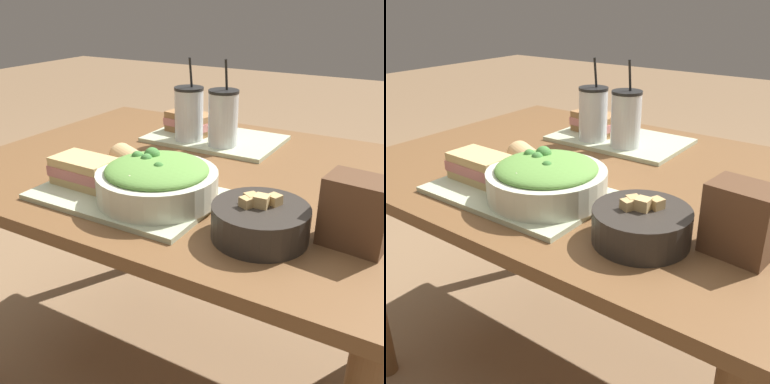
% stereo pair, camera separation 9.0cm
% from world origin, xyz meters
% --- Properties ---
extents(ground_plane, '(12.00, 12.00, 0.00)m').
position_xyz_m(ground_plane, '(0.00, 0.00, 0.00)').
color(ground_plane, '#846647').
extents(dining_table, '(1.18, 0.91, 0.72)m').
position_xyz_m(dining_table, '(0.00, 0.00, 0.62)').
color(dining_table, brown).
rests_on(dining_table, ground_plane).
extents(tray_near, '(0.40, 0.26, 0.01)m').
position_xyz_m(tray_near, '(-0.03, -0.25, 0.72)').
color(tray_near, '#B2BC99').
rests_on(tray_near, dining_table).
extents(tray_far, '(0.40, 0.26, 0.01)m').
position_xyz_m(tray_far, '(-0.06, 0.23, 0.72)').
color(tray_far, '#B2BC99').
rests_on(tray_far, dining_table).
extents(salad_bowl, '(0.26, 0.26, 0.10)m').
position_xyz_m(salad_bowl, '(0.05, -0.24, 0.77)').
color(salad_bowl, beige).
rests_on(salad_bowl, tray_near).
extents(soup_bowl, '(0.18, 0.18, 0.09)m').
position_xyz_m(soup_bowl, '(0.30, -0.27, 0.75)').
color(soup_bowl, '#2D2823').
rests_on(soup_bowl, dining_table).
extents(sandwich_near, '(0.15, 0.10, 0.06)m').
position_xyz_m(sandwich_near, '(-0.15, -0.26, 0.76)').
color(sandwich_near, tan).
rests_on(sandwich_near, tray_near).
extents(baguette_near, '(0.13, 0.11, 0.07)m').
position_xyz_m(baguette_near, '(-0.09, -0.16, 0.76)').
color(baguette_near, tan).
rests_on(baguette_near, tray_near).
extents(sandwich_far, '(0.17, 0.11, 0.06)m').
position_xyz_m(sandwich_far, '(-0.15, 0.24, 0.76)').
color(sandwich_far, olive).
rests_on(sandwich_far, tray_far).
extents(drink_cup_dark, '(0.09, 0.09, 0.24)m').
position_xyz_m(drink_cup_dark, '(-0.11, 0.17, 0.80)').
color(drink_cup_dark, silver).
rests_on(drink_cup_dark, tray_far).
extents(drink_cup_red, '(0.09, 0.09, 0.25)m').
position_xyz_m(drink_cup_red, '(0.00, 0.17, 0.80)').
color(drink_cup_red, silver).
rests_on(drink_cup_red, tray_far).
extents(chip_bag, '(0.12, 0.09, 0.13)m').
position_xyz_m(chip_bag, '(0.45, -0.21, 0.78)').
color(chip_bag, brown).
rests_on(chip_bag, dining_table).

